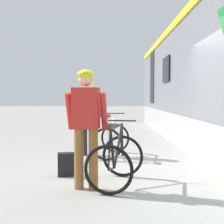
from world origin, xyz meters
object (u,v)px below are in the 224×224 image
(cyclist_near_in_red, at_px, (86,118))
(cyclist_far_in_blue, at_px, (89,110))
(bicycle_near_black, at_px, (116,159))
(bicycle_far_white, at_px, (111,139))
(backpack_on_platform, at_px, (66,164))
(water_bottle_near_the_bikes, at_px, (116,151))

(cyclist_near_in_red, xyz_separation_m, cyclist_far_in_blue, (-0.14, 2.62, 0.00))
(cyclist_far_in_blue, bearing_deg, bicycle_near_black, -76.29)
(cyclist_far_in_blue, relative_size, bicycle_far_white, 1.48)
(bicycle_far_white, bearing_deg, bicycle_near_black, -88.15)
(cyclist_near_in_red, bearing_deg, bicycle_near_black, 24.52)
(cyclist_far_in_blue, distance_m, backpack_on_platform, 2.07)
(backpack_on_platform, relative_size, water_bottle_near_the_bikes, 2.19)
(cyclist_near_in_red, xyz_separation_m, bicycle_near_black, (0.45, 0.20, -0.65))
(bicycle_far_white, bearing_deg, water_bottle_near_the_bikes, 52.21)
(bicycle_far_white, xyz_separation_m, backpack_on_platform, (-0.78, -1.75, -0.20))
(bicycle_far_white, relative_size, backpack_on_platform, 2.97)
(backpack_on_platform, bearing_deg, bicycle_near_black, -41.35)
(water_bottle_near_the_bikes, bearing_deg, cyclist_near_in_red, -100.45)
(bicycle_far_white, distance_m, water_bottle_near_the_bikes, 0.37)
(bicycle_near_black, bearing_deg, backpack_on_platform, 147.12)
(bicycle_near_black, xyz_separation_m, water_bottle_near_the_bikes, (0.04, 2.46, -0.31))
(backpack_on_platform, xyz_separation_m, water_bottle_near_the_bikes, (0.90, 1.90, -0.11))
(bicycle_near_black, relative_size, bicycle_far_white, 1.01)
(water_bottle_near_the_bikes, bearing_deg, bicycle_near_black, -91.03)
(cyclist_near_in_red, bearing_deg, backpack_on_platform, 118.41)
(cyclist_far_in_blue, xyz_separation_m, backpack_on_platform, (-0.27, -1.86, -0.85))
(bicycle_far_white, bearing_deg, cyclist_far_in_blue, 167.54)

